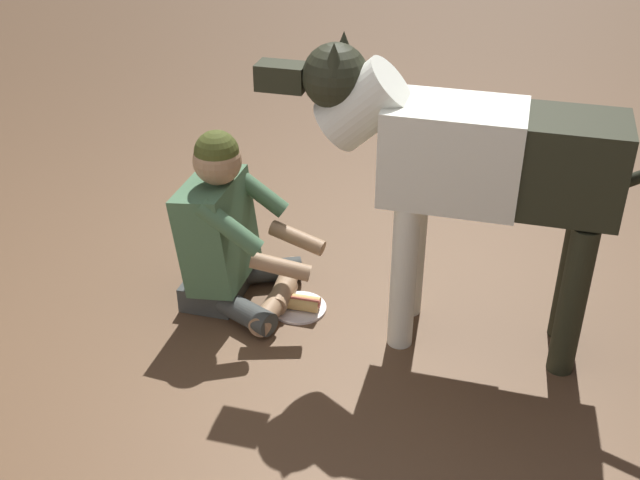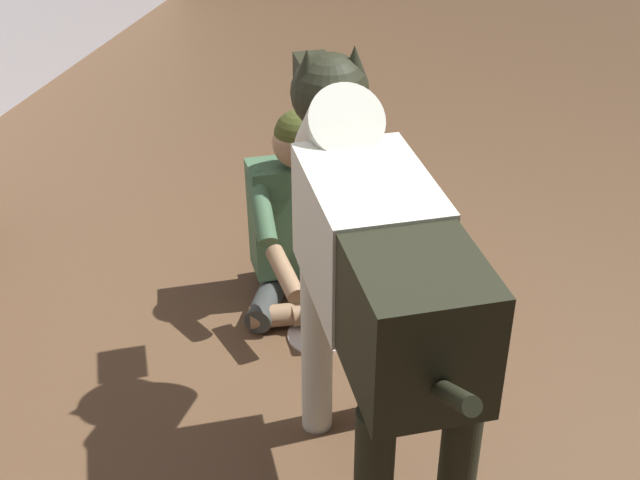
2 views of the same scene
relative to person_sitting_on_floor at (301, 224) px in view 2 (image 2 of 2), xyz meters
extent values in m
plane|color=brown|center=(-0.53, -0.41, -0.34)|extent=(16.13, 16.13, 0.00)
cube|color=#373B38|center=(0.07, 0.04, -0.28)|extent=(0.37, 0.41, 0.12)
cylinder|color=#373B38|center=(0.00, -0.18, -0.28)|extent=(0.33, 0.39, 0.11)
cylinder|color=#9E7958|center=(-0.17, -0.18, -0.28)|extent=(0.27, 0.35, 0.09)
cylinder|color=#373B38|center=(-0.15, 0.10, -0.28)|extent=(0.41, 0.13, 0.11)
cylinder|color=#9E7958|center=(-0.25, -0.04, -0.28)|extent=(0.23, 0.37, 0.09)
cube|color=#416645|center=(0.05, 0.02, 0.01)|extent=(0.43, 0.48, 0.49)
cylinder|color=#416645|center=(0.01, -0.19, 0.15)|extent=(0.29, 0.21, 0.24)
cylinder|color=#9E7958|center=(-0.19, -0.24, -0.04)|extent=(0.28, 0.16, 0.12)
cylinder|color=#416645|center=(-0.16, 0.12, 0.15)|extent=(0.29, 0.21, 0.24)
cylinder|color=#9E7958|center=(-0.31, -0.02, -0.04)|extent=(0.26, 0.22, 0.12)
sphere|color=#9E7958|center=(0.02, 0.01, 0.36)|extent=(0.21, 0.21, 0.21)
sphere|color=#3E451B|center=(0.02, 0.01, 0.40)|extent=(0.19, 0.19, 0.19)
cylinder|color=silver|center=(-0.77, -0.28, -0.01)|extent=(0.11, 0.11, 0.67)
cylinder|color=silver|center=(-0.66, -0.49, -0.01)|extent=(0.11, 0.11, 0.67)
cube|color=silver|center=(-0.84, -0.45, 0.52)|extent=(0.63, 0.55, 0.39)
cube|color=black|center=(-1.20, -0.64, 0.52)|extent=(0.56, 0.50, 0.37)
cylinder|color=silver|center=(-0.53, -0.28, 0.67)|extent=(0.45, 0.39, 0.38)
sphere|color=black|center=(-0.43, -0.23, 0.78)|extent=(0.26, 0.26, 0.26)
cube|color=black|center=(-0.24, -0.13, 0.76)|extent=(0.22, 0.19, 0.10)
cone|color=black|center=(-0.48, -0.17, 0.87)|extent=(0.12, 0.12, 0.12)
cone|color=black|center=(-0.40, -0.30, 0.87)|extent=(0.12, 0.12, 0.12)
cylinder|color=black|center=(-1.42, -0.76, 0.48)|extent=(0.32, 0.20, 0.22)
cylinder|color=white|center=(-0.29, -0.15, -0.34)|extent=(0.25, 0.25, 0.01)
cylinder|color=tan|center=(-0.28, -0.17, -0.31)|extent=(0.19, 0.13, 0.05)
cylinder|color=tan|center=(-0.30, -0.13, -0.31)|extent=(0.19, 0.13, 0.05)
cylinder|color=#A34232|center=(-0.29, -0.15, -0.30)|extent=(0.19, 0.13, 0.04)
camera|label=1|loc=(-2.36, 1.91, 1.77)|focal=43.99mm
camera|label=2|loc=(-2.97, -0.87, 1.84)|focal=48.51mm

